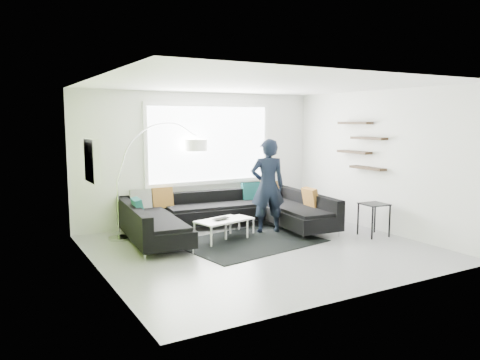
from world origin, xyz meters
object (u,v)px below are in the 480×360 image
at_px(sectional_sofa, 227,216).
at_px(side_table, 374,220).
at_px(coffee_table, 227,228).
at_px(person, 268,186).
at_px(laptop, 223,219).
at_px(arc_lamp, 117,182).

relative_size(sectional_sofa, side_table, 6.38).
xyz_separation_m(coffee_table, person, (0.90, -0.01, 0.73)).
bearing_deg(coffee_table, person, -13.98).
bearing_deg(person, laptop, 27.10).
height_order(sectional_sofa, coffee_table, sectional_sofa).
distance_m(arc_lamp, laptop, 2.06).
xyz_separation_m(coffee_table, arc_lamp, (-1.82, 0.88, 0.89)).
bearing_deg(person, arc_lamp, 0.93).
bearing_deg(laptop, sectional_sofa, 36.06).
height_order(sectional_sofa, arc_lamp, arc_lamp).
distance_m(side_table, laptop, 2.90).
height_order(side_table, laptop, side_table).
relative_size(arc_lamp, laptop, 5.16).
bearing_deg(laptop, side_table, -40.29).
xyz_separation_m(side_table, laptop, (-2.68, 1.10, 0.09)).
height_order(coffee_table, laptop, laptop).
distance_m(coffee_table, laptop, 0.31).
distance_m(sectional_sofa, coffee_table, 0.34).
bearing_deg(arc_lamp, person, -25.44).
bearing_deg(person, sectional_sofa, -0.70).
height_order(coffee_table, person, person).
distance_m(sectional_sofa, side_table, 2.82).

